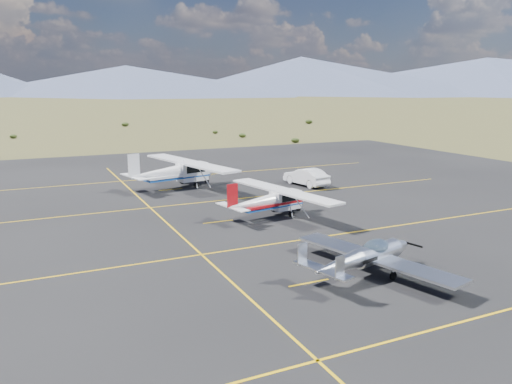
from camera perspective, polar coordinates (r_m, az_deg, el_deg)
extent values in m
plane|color=#383D1C|center=(26.34, 7.73, -6.60)|extent=(1600.00, 1600.00, 0.00)
cube|color=black|center=(32.18, 0.98, -3.05)|extent=(72.00, 72.00, 0.02)
cube|color=silver|center=(23.58, 13.47, -7.25)|extent=(3.46, 8.60, 0.11)
ellipsoid|color=#99BFD8|center=(23.43, 13.52, -6.20)|extent=(1.73, 1.25, 0.78)
cube|color=silver|center=(20.93, 7.62, -8.74)|extent=(1.35, 2.92, 0.06)
cube|color=silver|center=(20.04, 9.58, -8.47)|extent=(0.52, 0.18, 0.95)
cube|color=silver|center=(21.37, 5.33, -7.03)|extent=(0.52, 0.18, 0.95)
cylinder|color=black|center=(24.92, 15.53, -7.62)|extent=(0.33, 0.16, 0.32)
cylinder|color=black|center=(22.99, 15.40, -9.22)|extent=(0.39, 0.20, 0.38)
cylinder|color=black|center=(24.26, 10.98, -7.87)|extent=(0.39, 0.20, 0.38)
cube|color=silver|center=(33.19, 3.39, -0.90)|extent=(2.14, 1.40, 1.21)
cube|color=silver|center=(32.94, 3.16, 0.12)|extent=(3.30, 9.98, 0.13)
cube|color=black|center=(33.13, 3.39, -0.48)|extent=(1.62, 1.33, 0.49)
cube|color=#A20D13|center=(32.49, 1.80, -1.33)|extent=(4.62, 1.91, 0.16)
cube|color=#A20D13|center=(30.53, -2.71, -0.39)|extent=(0.76, 0.21, 1.44)
cube|color=silver|center=(30.69, -2.70, -1.70)|extent=(1.22, 2.96, 0.05)
cylinder|color=black|center=(34.11, 4.88, -1.92)|extent=(0.34, 0.15, 0.32)
cylinder|color=black|center=(32.49, 4.07, -2.55)|extent=(0.41, 0.19, 0.40)
cylinder|color=black|center=(33.91, 2.00, -1.91)|extent=(0.41, 0.19, 0.40)
cube|color=white|center=(43.01, -7.31, 2.32)|extent=(2.71, 1.83, 1.52)
cube|color=white|center=(42.77, -7.60, 3.33)|extent=(4.54, 12.45, 0.16)
cube|color=black|center=(42.96, -7.32, 2.73)|extent=(2.06, 1.72, 0.62)
cube|color=white|center=(42.31, -9.00, 1.95)|extent=(5.78, 2.57, 0.20)
cube|color=white|center=(40.41, -13.78, 2.98)|extent=(0.95, 0.30, 1.80)
cube|color=white|center=(40.55, -13.72, 1.73)|extent=(1.65, 3.70, 0.07)
cylinder|color=black|center=(43.94, -5.65, 1.27)|extent=(0.42, 0.20, 0.41)
cylinder|color=black|center=(42.01, -6.84, 0.81)|extent=(0.52, 0.26, 0.50)
cylinder|color=black|center=(44.01, -8.45, 1.27)|extent=(0.52, 0.26, 0.50)
imported|color=white|center=(42.95, 5.75, 1.75)|extent=(2.30, 4.70, 1.48)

